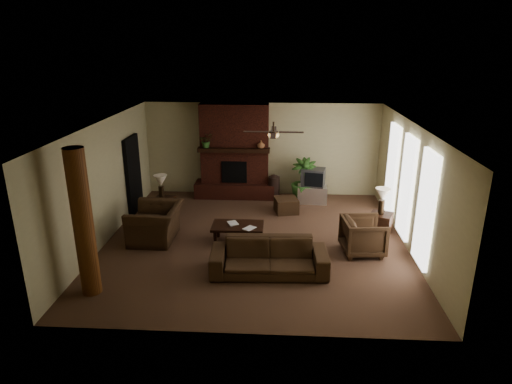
# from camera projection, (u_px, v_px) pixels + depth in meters

# --- Properties ---
(room_shell) EXTENTS (7.00, 7.00, 7.00)m
(room_shell) POSITION_uv_depth(u_px,v_px,m) (255.00, 185.00, 9.99)
(room_shell) COLOR brown
(room_shell) RESTS_ON ground
(fireplace) EXTENTS (2.40, 0.70, 2.80)m
(fireplace) POSITION_uv_depth(u_px,v_px,m) (235.00, 159.00, 13.16)
(fireplace) COLOR #4B1D14
(fireplace) RESTS_ON ground
(windows) EXTENTS (0.08, 3.65, 2.35)m
(windows) POSITION_uv_depth(u_px,v_px,m) (407.00, 187.00, 10.01)
(windows) COLOR white
(windows) RESTS_ON ground
(log_column) EXTENTS (0.36, 0.36, 2.80)m
(log_column) POSITION_uv_depth(u_px,v_px,m) (83.00, 224.00, 7.89)
(log_column) COLOR brown
(log_column) RESTS_ON ground
(doorway) EXTENTS (0.10, 1.00, 2.10)m
(doorway) POSITION_uv_depth(u_px,v_px,m) (133.00, 175.00, 11.99)
(doorway) COLOR black
(doorway) RESTS_ON ground
(ceiling_fan) EXTENTS (1.35, 1.35, 0.37)m
(ceiling_fan) POSITION_uv_depth(u_px,v_px,m) (273.00, 134.00, 9.89)
(ceiling_fan) COLOR #2E2114
(ceiling_fan) RESTS_ON ceiling
(sofa) EXTENTS (2.39, 0.79, 0.92)m
(sofa) POSITION_uv_depth(u_px,v_px,m) (269.00, 252.00, 8.90)
(sofa) COLOR #3E2A1A
(sofa) RESTS_ON ground
(armchair_left) EXTENTS (0.85, 1.30, 1.13)m
(armchair_left) POSITION_uv_depth(u_px,v_px,m) (155.00, 217.00, 10.37)
(armchair_left) COLOR #3E2A1A
(armchair_left) RESTS_ON ground
(armchair_right) EXTENTS (0.91, 0.96, 0.91)m
(armchair_right) POSITION_uv_depth(u_px,v_px,m) (363.00, 234.00, 9.73)
(armchair_right) COLOR #3E2A1A
(armchair_right) RESTS_ON ground
(coffee_table) EXTENTS (1.20, 0.70, 0.43)m
(coffee_table) POSITION_uv_depth(u_px,v_px,m) (238.00, 227.00, 10.31)
(coffee_table) COLOR black
(coffee_table) RESTS_ON ground
(ottoman) EXTENTS (0.72, 0.72, 0.40)m
(ottoman) POSITION_uv_depth(u_px,v_px,m) (286.00, 205.00, 12.16)
(ottoman) COLOR #3E2A1A
(ottoman) RESTS_ON ground
(tv_stand) EXTENTS (0.87, 0.53, 0.50)m
(tv_stand) POSITION_uv_depth(u_px,v_px,m) (312.00, 194.00, 12.91)
(tv_stand) COLOR silver
(tv_stand) RESTS_ON ground
(tv) EXTENTS (0.74, 0.65, 0.52)m
(tv) POSITION_uv_depth(u_px,v_px,m) (313.00, 177.00, 12.76)
(tv) COLOR #39393B
(tv) RESTS_ON tv_stand
(floor_vase) EXTENTS (0.34, 0.34, 0.77)m
(floor_vase) POSITION_uv_depth(u_px,v_px,m) (274.00, 185.00, 13.09)
(floor_vase) COLOR black
(floor_vase) RESTS_ON ground
(floor_plant) EXTENTS (0.84, 1.35, 0.72)m
(floor_plant) POSITION_uv_depth(u_px,v_px,m) (303.00, 189.00, 12.97)
(floor_plant) COLOR #315C25
(floor_plant) RESTS_ON ground
(side_table_left) EXTENTS (0.56, 0.56, 0.55)m
(side_table_left) POSITION_uv_depth(u_px,v_px,m) (165.00, 208.00, 11.79)
(side_table_left) COLOR black
(side_table_left) RESTS_ON ground
(lamp_left) EXTENTS (0.42, 0.42, 0.65)m
(lamp_left) POSITION_uv_depth(u_px,v_px,m) (161.00, 182.00, 11.50)
(lamp_left) COLOR #2E2114
(lamp_left) RESTS_ON side_table_left
(side_table_right) EXTENTS (0.66, 0.66, 0.55)m
(side_table_right) POSITION_uv_depth(u_px,v_px,m) (380.00, 224.00, 10.72)
(side_table_right) COLOR black
(side_table_right) RESTS_ON ground
(lamp_right) EXTENTS (0.42, 0.42, 0.65)m
(lamp_right) POSITION_uv_depth(u_px,v_px,m) (382.00, 196.00, 10.47)
(lamp_right) COLOR #2E2114
(lamp_right) RESTS_ON side_table_right
(mantel_plant) EXTENTS (0.47, 0.50, 0.33)m
(mantel_plant) POSITION_uv_depth(u_px,v_px,m) (206.00, 142.00, 12.78)
(mantel_plant) COLOR #315C25
(mantel_plant) RESTS_ON fireplace
(mantel_vase) EXTENTS (0.24, 0.25, 0.22)m
(mantel_vase) POSITION_uv_depth(u_px,v_px,m) (261.00, 145.00, 12.71)
(mantel_vase) COLOR #98613D
(mantel_vase) RESTS_ON fireplace
(book_a) EXTENTS (0.21, 0.12, 0.29)m
(book_a) POSITION_uv_depth(u_px,v_px,m) (228.00, 219.00, 10.27)
(book_a) COLOR #999999
(book_a) RESTS_ON coffee_table
(book_b) EXTENTS (0.19, 0.14, 0.29)m
(book_b) POSITION_uv_depth(u_px,v_px,m) (246.00, 222.00, 10.09)
(book_b) COLOR #999999
(book_b) RESTS_ON coffee_table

